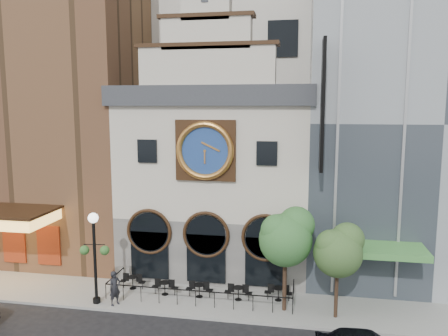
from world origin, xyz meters
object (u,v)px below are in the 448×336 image
bistro_2 (199,289)px  bistro_4 (278,293)px  bistro_3 (238,292)px  pedestrian (115,288)px  bistro_0 (133,281)px  bistro_1 (165,287)px  lamppost (94,248)px  tree_right (339,249)px  tree_left (287,235)px

bistro_2 → bistro_4: (4.54, 0.35, 0.00)m
bistro_3 → pedestrian: size_ratio=0.82×
bistro_0 → bistro_1: same height
bistro_4 → pedestrian: pedestrian is taller
lamppost → tree_right: size_ratio=1.03×
tree_left → bistro_2: bearing=171.7°
bistro_1 → lamppost: (-3.45, -1.72, 2.75)m
tree_left → bistro_4: bearing=111.8°
bistro_2 → bistro_3: bearing=0.2°
bistro_0 → bistro_3: same height
bistro_0 → bistro_1: 2.23m
bistro_1 → bistro_2: 2.07m
bistro_1 → tree_left: tree_left is taller
bistro_1 → tree_right: tree_right is taller
bistro_0 → pedestrian: size_ratio=0.82×
bistro_3 → tree_left: size_ratio=0.28×
pedestrian → tree_right: (12.04, 0.75, 2.72)m
bistro_4 → pedestrian: size_ratio=0.82×
bistro_3 → tree_right: 6.35m
bistro_4 → lamppost: size_ratio=0.30×
pedestrian → tree_right: size_ratio=0.38×
bistro_4 → tree_right: size_ratio=0.31×
bistro_0 → tree_left: bearing=-7.1°
lamppost → bistro_4: bearing=3.9°
bistro_1 → bistro_2: bearing=1.4°
bistro_2 → lamppost: 6.41m
bistro_3 → lamppost: (-7.80, -1.78, 2.75)m
bistro_1 → bistro_2: size_ratio=1.00×
bistro_3 → lamppost: lamppost is taller
bistro_1 → tree_left: size_ratio=0.28×
bistro_1 → tree_right: size_ratio=0.31×
bistro_2 → tree_right: bearing=-7.9°
bistro_4 → tree_left: tree_left is taller
lamppost → bistro_0: bearing=51.9°
bistro_1 → bistro_4: same height
bistro_3 → tree_left: tree_left is taller
bistro_1 → lamppost: bearing=-153.5°
bistro_0 → tree_left: (9.22, -1.14, 3.71)m
bistro_4 → lamppost: 10.64m
bistro_4 → tree_left: bearing=-68.2°
bistro_0 → bistro_4: bearing=-0.4°
pedestrian → tree_right: 12.37m
bistro_2 → bistro_4: same height
bistro_4 → tree_right: 4.70m
tree_right → lamppost: bearing=-176.9°
bistro_4 → pedestrian: (-8.92, -2.16, 0.50)m
bistro_0 → bistro_3: (6.53, -0.41, 0.00)m
pedestrian → tree_left: bearing=-51.3°
bistro_4 → pedestrian: 9.19m
bistro_1 → bistro_2: (2.07, 0.05, 0.00)m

